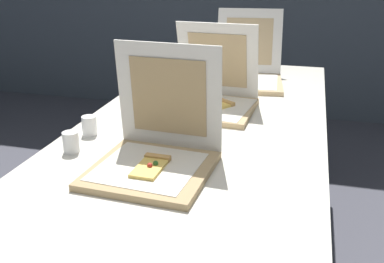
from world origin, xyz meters
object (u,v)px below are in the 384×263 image
object	(u,v)px
cup_white_near_left	(71,142)
cup_white_far	(167,88)
cup_white_near_center	(89,126)
cup_white_mid	(130,109)
pizza_box_back	(247,73)
table	(199,140)
pizza_box_middle	(213,98)
pizza_box_front	(155,153)

from	to	relation	value
cup_white_near_left	cup_white_far	xyz separation A→B (m)	(0.11, 0.71, 0.00)
cup_white_near_center	cup_white_mid	size ratio (longest dim) A/B	1.00
cup_white_near_center	pizza_box_back	bearing A→B (deg)	62.38
pizza_box_back	table	bearing A→B (deg)	-103.60
table	pizza_box_back	size ratio (longest dim) A/B	4.44
cup_white_near_left	pizza_box_back	bearing A→B (deg)	66.69
table	pizza_box_middle	world-z (taller)	pizza_box_middle
pizza_box_front	pizza_box_middle	xyz separation A→B (m)	(0.05, 0.61, -0.00)
cup_white_far	cup_white_mid	bearing A→B (deg)	-99.24
pizza_box_front	cup_white_mid	bearing A→B (deg)	124.36
pizza_box_front	cup_white_mid	xyz separation A→B (m)	(-0.26, 0.43, -0.02)
table	cup_white_near_center	distance (m)	0.42
pizza_box_middle	cup_white_near_left	xyz separation A→B (m)	(-0.37, -0.56, -0.02)
pizza_box_middle	cup_white_far	size ratio (longest dim) A/B	5.14
table	pizza_box_front	world-z (taller)	pizza_box_front
pizza_box_front	pizza_box_back	bearing A→B (deg)	86.19
cup_white_near_left	cup_white_near_center	size ratio (longest dim) A/B	1.00
pizza_box_middle	pizza_box_back	distance (m)	0.48
pizza_box_front	cup_white_far	bearing A→B (deg)	108.20
cup_white_mid	cup_white_far	size ratio (longest dim) A/B	1.00
pizza_box_back	cup_white_far	bearing A→B (deg)	-142.79
pizza_box_front	cup_white_mid	size ratio (longest dim) A/B	5.19
table	cup_white_far	bearing A→B (deg)	122.84
pizza_box_front	cup_white_far	size ratio (longest dim) A/B	5.19
cup_white_near_left	table	bearing A→B (deg)	40.86
cup_white_near_left	pizza_box_middle	bearing A→B (deg)	56.96
pizza_box_front	cup_white_near_left	distance (m)	0.32
cup_white_mid	cup_white_far	bearing A→B (deg)	80.76
table	pizza_box_middle	size ratio (longest dim) A/B	6.31
cup_white_near_left	cup_white_far	bearing A→B (deg)	81.04
cup_white_near_left	cup_white_far	size ratio (longest dim) A/B	1.00
table	pizza_box_back	bearing A→B (deg)	83.57
cup_white_mid	pizza_box_middle	bearing A→B (deg)	30.87
table	cup_white_mid	xyz separation A→B (m)	(-0.31, 0.06, 0.08)
pizza_box_front	cup_white_far	xyz separation A→B (m)	(-0.21, 0.76, -0.02)
cup_white_mid	cup_white_near_left	bearing A→B (deg)	-98.71
table	cup_white_near_left	size ratio (longest dim) A/B	32.41
pizza_box_front	cup_white_near_center	bearing A→B (deg)	151.04
pizza_box_back	cup_white_far	xyz separation A→B (m)	(-0.33, -0.33, -0.02)
pizza_box_middle	cup_white_near_center	world-z (taller)	pizza_box_middle
pizza_box_middle	cup_white_mid	world-z (taller)	pizza_box_middle
pizza_box_front	cup_white_mid	distance (m)	0.50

